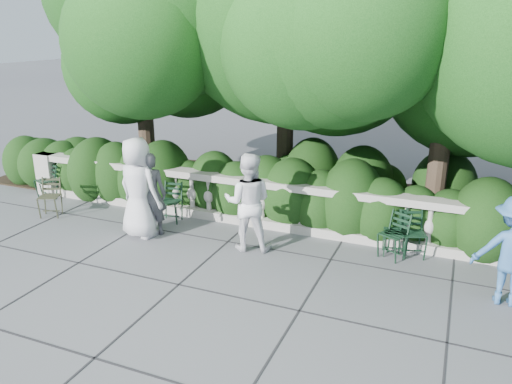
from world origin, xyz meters
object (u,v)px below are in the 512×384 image
at_px(person_businessman, 138,188).
at_px(person_woman_grey, 151,194).
at_px(chair_a, 42,200).
at_px(chair_b, 169,224).
at_px(chair_d, 413,260).
at_px(person_older_blue, 512,251).
at_px(person_casual_man, 248,202).
at_px(chair_e, 386,260).
at_px(chair_f, 394,258).
at_px(chair_weathered, 49,218).

xyz_separation_m(person_businessman, person_woman_grey, (0.15, 0.16, -0.15)).
xyz_separation_m(chair_a, person_woman_grey, (3.57, -0.69, 0.82)).
height_order(chair_b, chair_d, same).
bearing_deg(chair_a, chair_b, 22.46).
height_order(chair_b, person_woman_grey, person_woman_grey).
relative_size(person_woman_grey, person_older_blue, 1.00).
bearing_deg(person_casual_man, chair_d, 177.15).
bearing_deg(chair_d, chair_a, 158.08).
bearing_deg(chair_b, chair_a, 168.49).
distance_m(chair_d, person_older_blue, 1.86).
bearing_deg(person_businessman, chair_a, -2.21).
relative_size(chair_d, chair_e, 1.00).
xyz_separation_m(chair_f, person_casual_man, (-2.54, -0.62, 0.90)).
height_order(chair_b, chair_weathered, same).
bearing_deg(chair_b, person_older_blue, -16.05).
xyz_separation_m(chair_a, chair_d, (8.44, 0.03, 0.00)).
bearing_deg(chair_f, chair_a, 168.40).
bearing_deg(chair_f, chair_e, -137.26).
distance_m(chair_a, person_woman_grey, 3.73).
bearing_deg(person_casual_man, person_older_blue, 160.77).
distance_m(chair_b, person_casual_man, 2.23).
xyz_separation_m(chair_e, person_older_blue, (1.82, -0.76, 0.82)).
height_order(person_casual_man, person_older_blue, person_casual_man).
bearing_deg(person_casual_man, chair_e, 175.53).
bearing_deg(person_woman_grey, person_older_blue, 157.48).
bearing_deg(person_woman_grey, chair_b, -111.60).
xyz_separation_m(chair_weathered, person_casual_man, (4.51, 0.26, 0.90)).
bearing_deg(chair_e, chair_d, 47.45).
distance_m(person_businessman, person_casual_man, 2.17).
height_order(chair_a, chair_weathered, same).
bearing_deg(person_businessman, chair_weathered, 11.84).
distance_m(chair_d, person_woman_grey, 5.00).
distance_m(chair_d, person_businessman, 5.20).
height_order(chair_a, chair_f, same).
distance_m(person_woman_grey, person_older_blue, 6.26).
height_order(chair_weathered, person_businessman, person_businessman).
height_order(chair_d, person_businessman, person_businessman).
distance_m(chair_a, person_businessman, 3.66).
bearing_deg(chair_b, person_woman_grey, -100.09).
bearing_deg(chair_d, chair_b, 159.94).
xyz_separation_m(chair_e, person_casual_man, (-2.44, -0.47, 0.90)).
bearing_deg(person_woman_grey, chair_e, 166.49).
xyz_separation_m(chair_weathered, person_older_blue, (8.76, -0.03, 0.82)).
height_order(chair_weathered, person_casual_man, person_casual_man).
relative_size(chair_e, person_casual_man, 0.47).
bearing_deg(person_casual_man, chair_weathered, -12.05).
bearing_deg(chair_a, chair_weathered, -14.12).
relative_size(chair_a, chair_e, 1.00).
bearing_deg(chair_a, person_businessman, 10.63).
relative_size(person_businessman, person_older_blue, 1.18).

